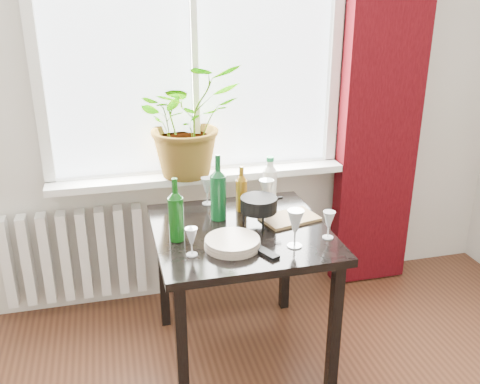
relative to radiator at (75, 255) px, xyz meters
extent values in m
cube|color=white|center=(0.75, 0.04, 1.22)|extent=(1.72, 0.08, 1.62)
cube|color=white|center=(0.75, -0.03, 0.44)|extent=(1.72, 0.20, 0.04)
cube|color=#330408|center=(1.87, -0.06, 0.92)|extent=(0.50, 0.12, 2.56)
cube|color=white|center=(0.00, 0.00, 0.00)|extent=(0.80, 0.10, 0.55)
cube|color=black|center=(0.85, -0.63, 0.34)|extent=(0.85, 0.85, 0.04)
cube|color=black|center=(0.48, -1.00, -0.03)|extent=(0.05, 0.05, 0.70)
cube|color=black|center=(0.48, -0.27, -0.03)|extent=(0.05, 0.05, 0.70)
cube|color=black|center=(1.21, -1.00, -0.03)|extent=(0.05, 0.05, 0.70)
cube|color=black|center=(1.21, -0.27, -0.03)|extent=(0.05, 0.05, 0.70)
imported|color=#206C1C|center=(0.69, -0.05, 0.78)|extent=(0.67, 0.61, 0.64)
cylinder|color=#B9AB99|center=(0.76, -0.80, 0.38)|extent=(0.34, 0.34, 0.04)
cube|color=black|center=(0.89, -0.90, 0.37)|extent=(0.10, 0.16, 0.02)
cube|color=olive|center=(1.12, -0.58, 0.37)|extent=(0.32, 0.24, 0.02)
camera|label=1|loc=(0.26, -2.94, 1.50)|focal=40.00mm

